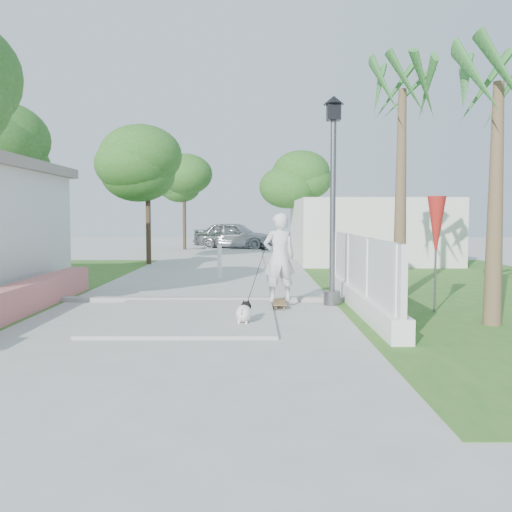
{
  "coord_description": "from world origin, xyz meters",
  "views": [
    {
      "loc": [
        1.24,
        -6.68,
        1.91
      ],
      "look_at": [
        1.26,
        4.89,
        1.1
      ],
      "focal_mm": 40.0,
      "sensor_mm": 36.0,
      "label": 1
    }
  ],
  "objects_px": {
    "skateboarder": "(266,267)",
    "dog": "(244,312)",
    "bollard": "(220,261)",
    "street_lamp": "(333,192)",
    "parked_car": "(234,235)",
    "patio_umbrella": "(436,228)"
  },
  "relations": [
    {
      "from": "skateboarder",
      "to": "dog",
      "type": "relative_size",
      "value": 3.83
    },
    {
      "from": "bollard",
      "to": "skateboarder",
      "type": "distance_m",
      "value": 5.46
    },
    {
      "from": "street_lamp",
      "to": "parked_car",
      "type": "height_order",
      "value": "street_lamp"
    },
    {
      "from": "street_lamp",
      "to": "dog",
      "type": "height_order",
      "value": "street_lamp"
    },
    {
      "from": "bollard",
      "to": "dog",
      "type": "bearing_deg",
      "value": -82.88
    },
    {
      "from": "dog",
      "to": "street_lamp",
      "type": "bearing_deg",
      "value": 61.18
    },
    {
      "from": "patio_umbrella",
      "to": "dog",
      "type": "height_order",
      "value": "patio_umbrella"
    },
    {
      "from": "street_lamp",
      "to": "dog",
      "type": "xyz_separation_m",
      "value": [
        -1.85,
        -2.32,
        -2.19
      ]
    },
    {
      "from": "patio_umbrella",
      "to": "skateboarder",
      "type": "bearing_deg",
      "value": 176.69
    },
    {
      "from": "street_lamp",
      "to": "patio_umbrella",
      "type": "height_order",
      "value": "street_lamp"
    },
    {
      "from": "street_lamp",
      "to": "skateboarder",
      "type": "relative_size",
      "value": 1.88
    },
    {
      "from": "dog",
      "to": "parked_car",
      "type": "xyz_separation_m",
      "value": [
        -1.02,
        23.37,
        0.56
      ]
    },
    {
      "from": "street_lamp",
      "to": "patio_umbrella",
      "type": "bearing_deg",
      "value": -27.76
    },
    {
      "from": "skateboarder",
      "to": "parked_car",
      "type": "xyz_separation_m",
      "value": [
        -1.43,
        21.86,
        -0.1
      ]
    },
    {
      "from": "bollard",
      "to": "dog",
      "type": "height_order",
      "value": "bollard"
    },
    {
      "from": "bollard",
      "to": "parked_car",
      "type": "distance_m",
      "value": 16.55
    },
    {
      "from": "skateboarder",
      "to": "patio_umbrella",
      "type": "bearing_deg",
      "value": 164.17
    },
    {
      "from": "patio_umbrella",
      "to": "parked_car",
      "type": "height_order",
      "value": "patio_umbrella"
    },
    {
      "from": "bollard",
      "to": "skateboarder",
      "type": "xyz_separation_m",
      "value": [
        1.26,
        -5.31,
        0.32
      ]
    },
    {
      "from": "street_lamp",
      "to": "dog",
      "type": "bearing_deg",
      "value": -128.56
    },
    {
      "from": "skateboarder",
      "to": "dog",
      "type": "height_order",
      "value": "skateboarder"
    },
    {
      "from": "skateboarder",
      "to": "parked_car",
      "type": "distance_m",
      "value": 21.9
    }
  ]
}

